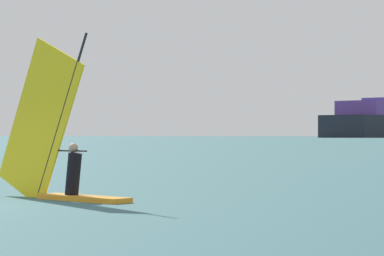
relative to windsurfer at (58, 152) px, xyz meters
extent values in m
cube|color=orange|center=(0.85, -0.30, -1.07)|extent=(2.69, 1.42, 0.12)
cylinder|color=black|center=(0.14, -0.05, 0.87)|extent=(1.68, 0.63, 3.79)
cube|color=yellow|center=(-0.64, 0.22, 0.69)|extent=(3.04, 1.10, 4.15)
cylinder|color=black|center=(0.09, -0.03, 0.03)|extent=(1.73, 0.63, 0.04)
cylinder|color=black|center=(0.52, -0.18, -0.52)|extent=(0.53, 0.45, 1.02)
sphere|color=tan|center=(0.52, -0.18, 0.10)|extent=(0.22, 0.22, 0.22)
cube|color=#1E66AD|center=(-74.84, 462.01, 11.87)|extent=(27.05, 20.02, 2.60)
cube|color=#59388C|center=(-79.19, 447.43, 14.47)|extent=(27.05, 20.02, 7.80)
camera|label=1|loc=(10.75, -18.30, 0.40)|focal=82.63mm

